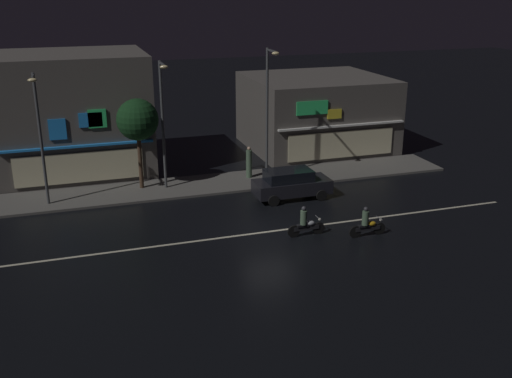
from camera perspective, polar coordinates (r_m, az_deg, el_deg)
ground_plane at (r=29.02m, az=1.29°, el=-4.14°), size 140.00×140.00×0.00m
lane_divider_stripe at (r=29.02m, az=1.29°, el=-4.13°), size 26.74×0.16×0.01m
sidewalk_far at (r=35.91m, az=-2.80°, el=0.63°), size 28.15×3.62×0.14m
storefront_left_block at (r=39.18m, az=-17.20°, el=6.95°), size 9.18×7.62×7.52m
storefront_center_block at (r=43.68m, az=5.75°, el=7.35°), size 9.53×9.01×5.20m
streetlamp_west at (r=32.83m, az=-20.15°, el=5.41°), size 0.44×1.64×7.09m
streetlamp_mid at (r=33.87m, az=-8.96°, el=6.99°), size 0.44×1.64×7.36m
streetlamp_east at (r=35.31m, az=1.18°, el=8.14°), size 0.44×1.64×7.86m
pedestrian_on_sidewalk at (r=36.38m, az=-0.68°, el=2.51°), size 0.36×0.36×1.95m
street_tree at (r=34.33m, az=-11.35°, el=6.52°), size 2.39×2.39×5.27m
parked_car_near_kerb at (r=33.25m, az=3.40°, el=0.53°), size 4.30×1.98×1.67m
motorcycle_lead at (r=28.77m, az=10.63°, el=-3.33°), size 1.90×0.60×1.52m
motorcycle_following at (r=28.43m, az=4.78°, el=-3.33°), size 1.90×0.60×1.52m
traffic_cone at (r=35.11m, az=6.29°, el=0.44°), size 0.36×0.36×0.55m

